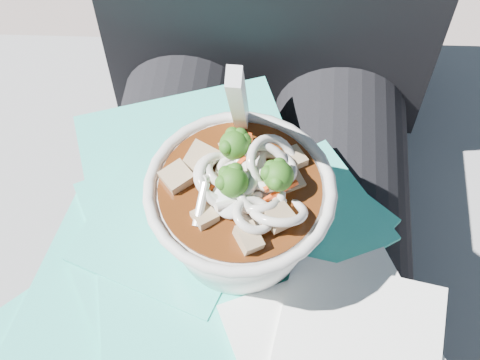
# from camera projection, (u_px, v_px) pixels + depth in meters

# --- Properties ---
(stone_ledge) EXTENTS (1.03, 0.57, 0.45)m
(stone_ledge) POSITION_uv_depth(u_px,v_px,m) (253.00, 281.00, 0.95)
(stone_ledge) COLOR gray
(stone_ledge) RESTS_ON ground
(lap) EXTENTS (0.31, 0.48, 0.14)m
(lap) POSITION_uv_depth(u_px,v_px,m) (244.00, 296.00, 0.62)
(lap) COLOR black
(lap) RESTS_ON stone_ledge
(person_body) EXTENTS (0.34, 0.94, 0.99)m
(person_body) POSITION_uv_depth(u_px,v_px,m) (253.00, 198.00, 0.65)
(person_body) COLOR black
(person_body) RESTS_ON ground
(plastic_bag) EXTENTS (0.34, 0.39, 0.02)m
(plastic_bag) POSITION_uv_depth(u_px,v_px,m) (197.00, 268.00, 0.55)
(plastic_bag) COLOR #32D3BD
(plastic_bag) RESTS_ON lap
(napkins) EXTENTS (0.19, 0.19, 0.01)m
(napkins) POSITION_uv_depth(u_px,v_px,m) (347.00, 355.00, 0.50)
(napkins) COLOR white
(napkins) RESTS_ON plastic_bag
(udon_bowl) EXTENTS (0.16, 0.16, 0.20)m
(udon_bowl) POSITION_uv_depth(u_px,v_px,m) (241.00, 205.00, 0.51)
(udon_bowl) COLOR silver
(udon_bowl) RESTS_ON plastic_bag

